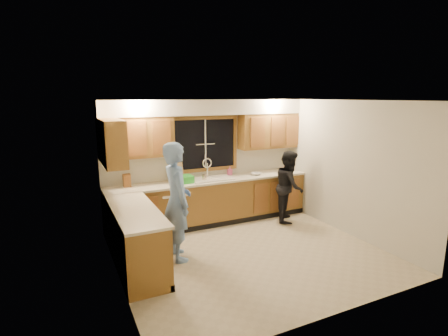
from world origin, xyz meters
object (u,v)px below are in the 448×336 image
at_px(dish_crate, 185,179).
at_px(bowl, 256,174).
at_px(man, 177,202).
at_px(sink, 211,182).
at_px(stove, 144,254).
at_px(woman, 289,186).
at_px(knife_block, 127,180).
at_px(soap_bottle, 230,171).
at_px(dishwasher, 171,209).

xyz_separation_m(dish_crate, bowl, (1.59, -0.03, -0.04)).
bearing_deg(dish_crate, man, -114.54).
relative_size(sink, bowl, 4.10).
distance_m(man, dish_crate, 1.32).
distance_m(stove, woman, 3.55).
distance_m(dish_crate, bowl, 1.59).
height_order(sink, knife_block, sink).
height_order(knife_block, dish_crate, knife_block).
xyz_separation_m(knife_block, soap_bottle, (2.16, 0.08, -0.03)).
xyz_separation_m(dish_crate, soap_bottle, (1.10, 0.24, 0.02)).
bearing_deg(woman, soap_bottle, 87.11).
bearing_deg(knife_block, man, -69.37).
bearing_deg(sink, stove, -134.61).
bearing_deg(bowl, stove, -148.15).
distance_m(woman, knife_block, 3.25).
xyz_separation_m(dishwasher, knife_block, (-0.79, 0.12, 0.63)).
xyz_separation_m(woman, soap_bottle, (-0.99, 0.77, 0.27)).
bearing_deg(dishwasher, man, -102.61).
bearing_deg(bowl, sink, 175.54).
height_order(dishwasher, woman, woman).
bearing_deg(dish_crate, sink, 4.47).
bearing_deg(man, woman, -73.25).
bearing_deg(bowl, dish_crate, 178.79).
relative_size(stove, dish_crate, 3.04).
distance_m(stove, knife_block, 2.03).
relative_size(knife_block, soap_bottle, 1.32).
height_order(stove, woman, woman).
relative_size(dishwasher, soap_bottle, 4.46).
height_order(dish_crate, soap_bottle, soap_bottle).
relative_size(man, dish_crate, 6.36).
relative_size(man, bowl, 8.98).
xyz_separation_m(sink, bowl, (1.01, -0.08, 0.08)).
relative_size(knife_block, dish_crate, 0.82).
bearing_deg(stove, soap_bottle, 41.00).
height_order(dishwasher, knife_block, knife_block).
bearing_deg(stove, woman, 20.59).
height_order(dish_crate, bowl, dish_crate).
xyz_separation_m(sink, stove, (-1.80, -1.82, -0.41)).
bearing_deg(dish_crate, woman, -14.35).
bearing_deg(knife_block, dish_crate, -8.68).
distance_m(knife_block, dish_crate, 1.08).
height_order(woman, bowl, woman).
bearing_deg(dishwasher, bowl, -1.98).
bearing_deg(stove, dish_crate, 55.53).
xyz_separation_m(sink, woman, (1.51, -0.58, -0.12)).
bearing_deg(dishwasher, stove, -117.69).
xyz_separation_m(woman, dish_crate, (-2.09, 0.53, 0.25)).
height_order(stove, dish_crate, dish_crate).
bearing_deg(soap_bottle, stove, -139.00).
bearing_deg(sink, soap_bottle, 20.20).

